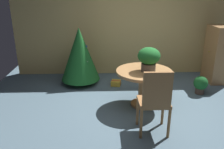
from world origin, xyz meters
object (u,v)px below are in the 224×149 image
wooden_chair_near (155,99)px  holiday_tree (80,54)px  round_dining_table (144,79)px  flower_vase (149,58)px  gift_box_gold (116,83)px  potted_plant (201,84)px  wooden_cabinet (218,54)px

wooden_chair_near → holiday_tree: bearing=121.1°
holiday_tree → wooden_chair_near: bearing=-58.9°
round_dining_table → flower_vase: (0.06, -0.03, 0.42)m
flower_vase → gift_box_gold: (-0.52, 1.03, -0.90)m
potted_plant → gift_box_gold: bearing=163.3°
gift_box_gold → wooden_cabinet: wooden_cabinet is taller
wooden_chair_near → holiday_tree: holiday_tree is taller
flower_vase → wooden_cabinet: 2.28m
gift_box_gold → round_dining_table: bearing=-65.4°
wooden_chair_near → potted_plant: wooden_chair_near is taller
wooden_chair_near → potted_plant: bearing=47.6°
flower_vase → round_dining_table: bearing=152.6°
holiday_tree → gift_box_gold: size_ratio=5.19×
wooden_chair_near → wooden_cabinet: bearing=47.9°
flower_vase → gift_box_gold: size_ratio=1.73×
holiday_tree → gift_box_gold: 1.07m
wooden_chair_near → wooden_cabinet: 2.91m
round_dining_table → holiday_tree: size_ratio=0.78×
gift_box_gold → wooden_cabinet: size_ratio=0.19×
flower_vase → potted_plant: size_ratio=1.13×
round_dining_table → holiday_tree: (-1.28, 1.17, 0.18)m
flower_vase → potted_plant: bearing=22.1°
flower_vase → wooden_chair_near: size_ratio=0.42×
round_dining_table → holiday_tree: holiday_tree is taller
round_dining_table → wooden_chair_near: size_ratio=0.99×
round_dining_table → flower_vase: size_ratio=2.35×
holiday_tree → potted_plant: size_ratio=3.38×
wooden_cabinet → potted_plant: (-0.65, -0.73, -0.45)m
flower_vase → wooden_chair_near: flower_vase is taller
holiday_tree → flower_vase: bearing=-41.7°
gift_box_gold → potted_plant: bearing=-16.7°
holiday_tree → gift_box_gold: (0.82, -0.17, -0.66)m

